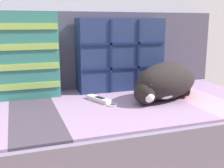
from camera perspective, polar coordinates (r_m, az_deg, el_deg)
couch at (r=1.38m, az=-6.91°, el=-12.12°), size 1.90×0.86×0.40m
sofa_backrest at (r=1.62m, az=-10.12°, el=6.71°), size 1.86×0.14×0.43m
throw_pillow_quilted at (r=1.56m, az=1.73°, el=6.01°), size 0.48×0.14×0.39m
throw_pillow_striped at (r=1.46m, az=-18.79°, el=5.46°), size 0.40×0.14×0.42m
sleeping_cat at (r=1.39m, az=10.80°, el=0.40°), size 0.43×0.34×0.18m
game_remote_far at (r=1.34m, az=-2.54°, el=-3.18°), size 0.11×0.20×0.02m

